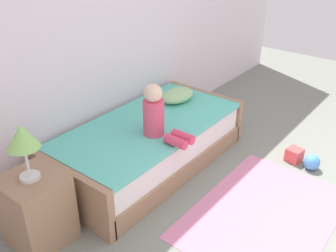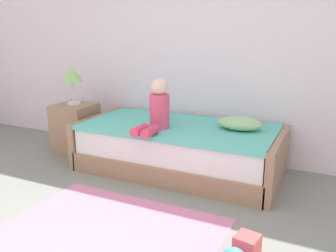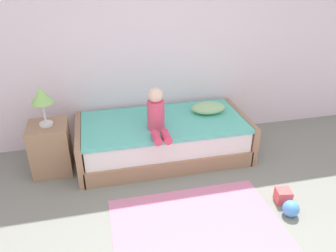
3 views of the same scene
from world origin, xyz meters
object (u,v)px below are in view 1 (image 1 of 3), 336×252
at_px(child_figure, 158,116).
at_px(toy_ball, 312,162).
at_px(bed, 149,145).
at_px(pillow, 177,95).
at_px(toy_block, 294,155).
at_px(nightstand, 37,210).
at_px(table_lamp, 22,139).

bearing_deg(child_figure, toy_ball, -45.89).
height_order(bed, pillow, pillow).
relative_size(pillow, toy_block, 2.96).
xyz_separation_m(child_figure, toy_ball, (1.11, -1.14, -0.62)).
xyz_separation_m(nightstand, child_figure, (1.22, -0.22, 0.40)).
bearing_deg(bed, child_figure, -119.16).
xyz_separation_m(child_figure, pillow, (0.74, 0.33, -0.14)).
height_order(table_lamp, toy_ball, table_lamp).
height_order(child_figure, toy_ball, child_figure).
bearing_deg(bed, nightstand, -179.55).
relative_size(bed, table_lamp, 4.69).
xyz_separation_m(table_lamp, toy_block, (2.36, -1.16, -0.86)).
relative_size(nightstand, pillow, 1.36).
distance_m(child_figure, toy_block, 1.61).
xyz_separation_m(bed, nightstand, (-1.35, -0.01, 0.05)).
bearing_deg(nightstand, child_figure, -10.11).
bearing_deg(table_lamp, child_figure, -10.11).
relative_size(table_lamp, toy_block, 3.03).
bearing_deg(table_lamp, toy_ball, -30.28).
bearing_deg(pillow, child_figure, -156.11).
bearing_deg(table_lamp, pillow, 3.22).
distance_m(pillow, toy_ball, 1.59).
bearing_deg(toy_ball, pillow, 103.99).
distance_m(bed, toy_ball, 1.69).
bearing_deg(toy_block, child_figure, 140.53).
height_order(child_figure, pillow, child_figure).
height_order(bed, nightstand, nightstand).
bearing_deg(table_lamp, bed, 0.45).
height_order(table_lamp, pillow, table_lamp).
relative_size(bed, toy_ball, 12.88).
xyz_separation_m(nightstand, pillow, (1.96, 0.11, 0.26)).
relative_size(table_lamp, pillow, 1.02).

